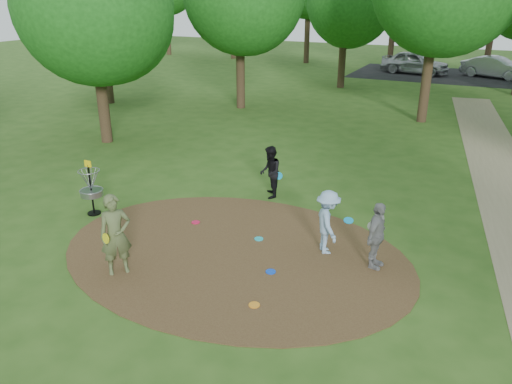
% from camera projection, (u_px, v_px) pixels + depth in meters
% --- Properties ---
extents(ground, '(100.00, 100.00, 0.00)m').
position_uv_depth(ground, '(234.00, 253.00, 11.65)').
color(ground, '#2D5119').
rests_on(ground, ground).
extents(dirt_clearing, '(8.40, 8.40, 0.02)m').
position_uv_depth(dirt_clearing, '(234.00, 253.00, 11.65)').
color(dirt_clearing, '#47301C').
rests_on(dirt_clearing, ground).
extents(parking_lot, '(14.00, 8.00, 0.01)m').
position_uv_depth(parking_lot, '(453.00, 76.00, 35.94)').
color(parking_lot, black).
rests_on(parking_lot, ground).
extents(player_observer_with_disc, '(0.76, 0.78, 1.81)m').
position_uv_depth(player_observer_with_disc, '(116.00, 235.00, 10.51)').
color(player_observer_with_disc, '#546037').
rests_on(player_observer_with_disc, ground).
extents(player_throwing_with_disc, '(1.12, 1.14, 1.53)m').
position_uv_depth(player_throwing_with_disc, '(328.00, 222.00, 11.41)').
color(player_throwing_with_disc, '#8DAFD2').
rests_on(player_throwing_with_disc, ground).
extents(player_walking_with_disc, '(0.85, 0.93, 1.55)m').
position_uv_depth(player_walking_with_disc, '(270.00, 172.00, 14.55)').
color(player_walking_with_disc, black).
rests_on(player_walking_with_disc, ground).
extents(player_waiting_with_disc, '(0.49, 0.94, 1.54)m').
position_uv_depth(player_waiting_with_disc, '(376.00, 236.00, 10.77)').
color(player_waiting_with_disc, gray).
rests_on(player_waiting_with_disc, ground).
extents(disc_ground_cyan, '(0.22, 0.22, 0.02)m').
position_uv_depth(disc_ground_cyan, '(259.00, 239.00, 12.25)').
color(disc_ground_cyan, '#19BCCC').
rests_on(disc_ground_cyan, dirt_clearing).
extents(disc_ground_blue, '(0.22, 0.22, 0.02)m').
position_uv_depth(disc_ground_blue, '(271.00, 272.00, 10.82)').
color(disc_ground_blue, blue).
rests_on(disc_ground_blue, dirt_clearing).
extents(disc_ground_red, '(0.22, 0.22, 0.02)m').
position_uv_depth(disc_ground_red, '(196.00, 222.00, 13.13)').
color(disc_ground_red, '#D61545').
rests_on(disc_ground_red, dirt_clearing).
extents(car_left, '(5.08, 2.84, 1.63)m').
position_uv_depth(car_left, '(415.00, 63.00, 36.52)').
color(car_left, '#929699').
rests_on(car_left, ground).
extents(car_right, '(4.74, 2.99, 1.47)m').
position_uv_depth(car_right, '(495.00, 67.00, 34.81)').
color(car_right, '#A0A2A7').
rests_on(car_right, ground).
extents(disc_ground_orange, '(0.22, 0.22, 0.02)m').
position_uv_depth(disc_ground_orange, '(254.00, 305.00, 9.67)').
color(disc_ground_orange, orange).
rests_on(disc_ground_orange, dirt_clearing).
extents(disc_golf_basket, '(0.63, 0.63, 1.54)m').
position_uv_depth(disc_golf_basket, '(90.00, 184.00, 13.37)').
color(disc_golf_basket, black).
rests_on(disc_golf_basket, ground).
extents(tree_ring, '(37.59, 46.31, 9.80)m').
position_uv_depth(tree_ring, '(421.00, 2.00, 16.83)').
color(tree_ring, '#332316').
rests_on(tree_ring, ground).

